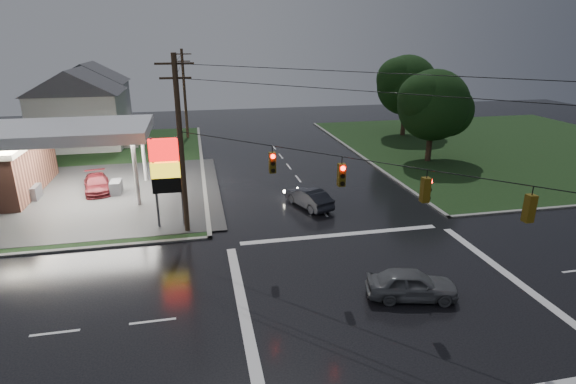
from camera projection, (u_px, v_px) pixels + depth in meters
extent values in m
plane|color=black|center=(386.00, 293.00, 21.88)|extent=(120.00, 120.00, 0.00)
cube|color=#183216|center=(3.00, 173.00, 40.85)|extent=(36.00, 36.00, 0.08)
cube|color=#183216|center=(507.00, 146.00, 50.95)|extent=(36.00, 36.00, 0.08)
cube|color=#2D2D2D|center=(49.00, 198.00, 34.60)|extent=(26.00, 18.00, 0.02)
cylinder|color=silver|center=(136.00, 173.00, 32.40)|extent=(0.30, 0.30, 5.00)
cylinder|color=silver|center=(14.00, 159.00, 36.00)|extent=(0.30, 0.30, 5.00)
cylinder|color=silver|center=(144.00, 153.00, 37.94)|extent=(0.30, 0.30, 5.00)
cube|color=silver|center=(66.00, 131.00, 33.31)|extent=(12.00, 8.00, 0.80)
cube|color=white|center=(67.00, 137.00, 33.45)|extent=(11.40, 7.40, 0.04)
cube|color=#59595E|center=(34.00, 193.00, 34.26)|extent=(0.80, 1.60, 1.10)
cube|color=#59595E|center=(116.00, 188.00, 35.42)|extent=(0.80, 1.60, 1.10)
cylinder|color=#59595E|center=(155.00, 184.00, 28.41)|extent=(0.16, 0.16, 6.00)
cylinder|color=#59595E|center=(181.00, 183.00, 28.72)|extent=(0.16, 0.16, 6.00)
cube|color=red|center=(165.00, 150.00, 27.84)|extent=(2.00, 0.35, 1.40)
cube|color=gold|center=(167.00, 170.00, 28.26)|extent=(2.00, 0.35, 1.00)
cube|color=black|center=(168.00, 185.00, 28.59)|extent=(2.00, 0.35, 1.00)
cylinder|color=#382619|center=(181.00, 148.00, 27.01)|extent=(0.32, 0.32, 11.00)
cube|color=#382619|center=(174.00, 64.00, 25.40)|extent=(2.20, 0.12, 0.12)
cube|color=#382619|center=(175.00, 78.00, 25.66)|extent=(1.80, 0.12, 0.12)
cylinder|color=#382619|center=(185.00, 95.00, 53.43)|extent=(0.32, 0.32, 10.50)
cube|color=#382619|center=(182.00, 54.00, 51.90)|extent=(2.20, 0.12, 0.12)
cube|color=#382619|center=(182.00, 61.00, 52.16)|extent=(1.80, 0.12, 0.12)
cube|color=#59470C|center=(272.00, 163.00, 23.51)|extent=(0.34, 0.34, 1.10)
cylinder|color=#FF0C07|center=(273.00, 157.00, 23.20)|extent=(0.22, 0.08, 0.22)
cube|color=#59470C|center=(341.00, 175.00, 21.43)|extent=(0.34, 0.34, 1.10)
cylinder|color=#FF0C07|center=(343.00, 168.00, 21.12)|extent=(0.22, 0.08, 0.22)
cube|color=#59470C|center=(425.00, 190.00, 19.35)|extent=(0.34, 0.34, 1.10)
cylinder|color=#FF0C07|center=(430.00, 181.00, 19.26)|extent=(0.08, 0.22, 0.22)
cube|color=#59470C|center=(529.00, 208.00, 17.27)|extent=(0.34, 0.34, 1.10)
cylinder|color=#FF0C07|center=(528.00, 197.00, 17.33)|extent=(0.22, 0.08, 0.22)
cube|color=silver|center=(81.00, 120.00, 50.09)|extent=(9.00, 8.00, 6.00)
cube|color=gray|center=(133.00, 141.00, 51.97)|extent=(1.60, 4.80, 0.80)
cube|color=silver|center=(93.00, 105.00, 60.98)|extent=(9.00, 8.00, 6.00)
cube|color=gray|center=(135.00, 123.00, 62.87)|extent=(1.60, 4.80, 0.80)
cylinder|color=black|center=(430.00, 137.00, 44.11)|extent=(0.56, 0.56, 5.04)
sphere|color=black|center=(433.00, 105.00, 43.10)|extent=(6.80, 6.80, 6.80)
sphere|color=black|center=(447.00, 111.00, 43.91)|extent=(5.10, 5.10, 5.10)
sphere|color=black|center=(423.00, 99.00, 42.23)|extent=(4.76, 4.76, 4.76)
cylinder|color=black|center=(404.00, 113.00, 55.69)|extent=(0.56, 0.56, 5.60)
sphere|color=black|center=(407.00, 85.00, 54.57)|extent=(7.20, 7.20, 7.20)
sphere|color=black|center=(418.00, 90.00, 55.43)|extent=(5.40, 5.40, 5.40)
sphere|color=black|center=(398.00, 79.00, 53.66)|extent=(5.04, 5.04, 5.04)
imported|color=black|center=(309.00, 198.00, 32.75)|extent=(2.94, 4.62, 1.44)
imported|color=slate|center=(412.00, 284.00, 21.31)|extent=(4.56, 2.67, 1.46)
imported|color=#501216|center=(97.00, 184.00, 35.96)|extent=(2.83, 4.92, 1.34)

